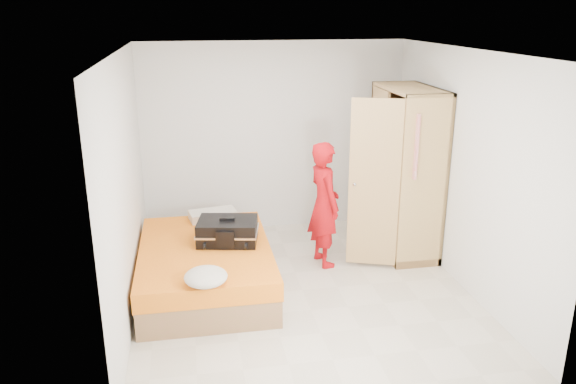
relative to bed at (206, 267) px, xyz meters
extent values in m
plane|color=beige|center=(1.05, -0.26, -0.25)|extent=(4.00, 4.00, 0.00)
plane|color=white|center=(1.05, -0.26, 2.35)|extent=(4.00, 4.00, 0.00)
cube|color=white|center=(1.05, 1.74, 1.05)|extent=(3.60, 0.02, 2.60)
cube|color=white|center=(1.05, -2.26, 1.05)|extent=(3.60, 0.02, 2.60)
cube|color=white|center=(-0.75, -0.26, 1.05)|extent=(0.02, 4.00, 2.60)
cube|color=white|center=(2.85, -0.26, 1.05)|extent=(0.02, 4.00, 2.60)
cube|color=#915E42|center=(0.00, 0.00, -0.10)|extent=(1.40, 2.00, 0.30)
cube|color=orange|center=(0.00, 0.00, 0.15)|extent=(1.42, 2.02, 0.20)
cube|color=tan|center=(2.82, 0.64, 0.80)|extent=(0.04, 1.20, 2.10)
cube|color=tan|center=(2.55, 0.06, 0.80)|extent=(0.58, 0.04, 2.10)
cube|color=tan|center=(2.55, 1.22, 0.80)|extent=(0.58, 0.04, 2.10)
cube|color=tan|center=(2.55, 0.64, 1.83)|extent=(0.58, 1.20, 0.04)
cube|color=tan|center=(2.55, 0.64, -0.20)|extent=(0.58, 1.20, 0.10)
cube|color=tan|center=(2.28, 0.94, 0.80)|extent=(0.04, 0.59, 2.00)
cube|color=tan|center=(1.98, 0.18, 0.80)|extent=(0.57, 0.23, 2.00)
cylinder|color=#B2B2B7|center=(2.55, 0.64, 1.67)|extent=(0.02, 1.10, 0.02)
imported|color=red|center=(1.45, 0.41, 0.51)|extent=(0.47, 0.62, 1.53)
cube|color=black|center=(0.26, 0.09, 0.38)|extent=(0.72, 0.58, 0.26)
cube|color=black|center=(0.26, 0.09, 0.52)|extent=(0.17, 0.08, 0.03)
ellipsoid|color=beige|center=(-0.02, -0.90, 0.33)|extent=(0.41, 0.41, 0.16)
cube|color=beige|center=(0.13, 0.85, 0.30)|extent=(0.61, 0.39, 0.10)
camera|label=1|loc=(-0.10, -5.75, 2.74)|focal=35.00mm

